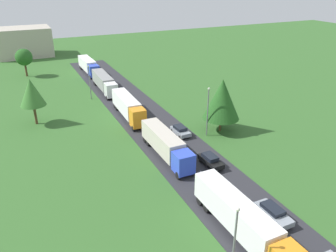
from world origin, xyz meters
name	(u,v)px	position (x,y,z in m)	size (l,w,h in m)	color
road	(206,177)	(0.00, 24.50, 0.03)	(10.00, 140.00, 0.06)	#2B2B30
lane_marking_centre	(218,188)	(0.00, 21.66, 0.07)	(0.16, 123.14, 0.01)	white
truck_lead	(243,220)	(-2.54, 13.34, 2.21)	(2.74, 14.89, 3.71)	orange
truck_second	(166,144)	(-2.55, 31.60, 2.11)	(2.56, 12.95, 3.57)	blue
truck_third	(128,106)	(-2.64, 47.93, 2.21)	(2.85, 13.25, 3.72)	orange
truck_fourth	(104,82)	(-2.46, 64.97, 2.11)	(2.70, 13.72, 3.55)	white
truck_fifth	(88,65)	(-2.21, 81.51, 2.12)	(2.75, 13.10, 3.60)	blue
car_second	(273,213)	(2.26, 14.20, 0.82)	(1.84, 4.57, 1.43)	#8C939E
car_third	(211,160)	(2.00, 26.67, 0.86)	(1.86, 4.25, 1.54)	black
car_fourth	(180,130)	(2.68, 37.19, 0.83)	(2.00, 4.07, 1.46)	#8C939E
lamppost_lead	(235,240)	(-6.41, 9.52, 4.29)	(0.36, 0.36, 7.64)	slate
lamppost_second	(208,109)	(6.57, 35.33, 4.58)	(0.36, 0.36, 8.21)	slate
lamppost_third	(90,80)	(-6.53, 60.86, 4.12)	(0.36, 0.36, 7.31)	slate
tree_oak	(31,92)	(-18.38, 52.15, 5.84)	(4.33, 4.33, 8.25)	#513823
tree_birch	(24,57)	(-17.53, 85.37, 4.95)	(4.24, 4.24, 7.10)	#513823
tree_maple	(222,99)	(9.54, 35.92, 5.68)	(6.09, 6.09, 9.04)	#513823
distant_building	(24,42)	(-15.85, 110.46, 4.46)	(16.35, 11.46, 8.92)	#B2A899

